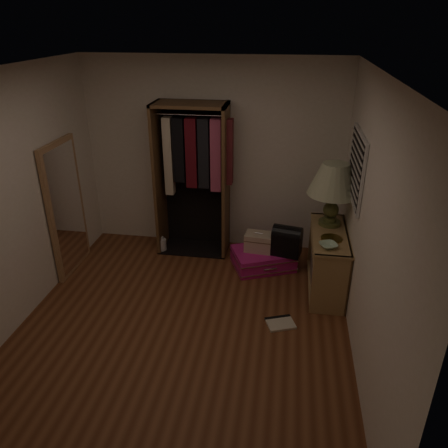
{
  "coord_description": "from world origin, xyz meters",
  "views": [
    {
      "loc": [
        1.0,
        -3.64,
        3.02
      ],
      "look_at": [
        0.3,
        0.95,
        0.8
      ],
      "focal_mm": 35.0,
      "sensor_mm": 36.0,
      "label": 1
    }
  ],
  "objects": [
    {
      "name": "open_wardrobe",
      "position": [
        -0.22,
        1.77,
        1.22
      ],
      "size": [
        1.02,
        0.5,
        2.05
      ],
      "color": "brown",
      "rests_on": "ground"
    },
    {
      "name": "white_jug",
      "position": [
        -0.69,
        1.6,
        0.1
      ],
      "size": [
        0.16,
        0.16,
        0.22
      ],
      "rotation": [
        0.0,
        0.0,
        0.3
      ],
      "color": "silver",
      "rests_on": "ground"
    },
    {
      "name": "floor_mirror",
      "position": [
        -1.7,
        1.0,
        0.85
      ],
      "size": [
        0.06,
        0.8,
        1.7
      ],
      "color": "#A4774F",
      "rests_on": "ground"
    },
    {
      "name": "ceramic_bowl",
      "position": [
        1.49,
        0.64,
        0.77
      ],
      "size": [
        0.25,
        0.25,
        0.05
      ],
      "primitive_type": "imported",
      "rotation": [
        0.0,
        0.0,
        0.39
      ],
      "color": "#B4D8B9",
      "rests_on": "console_bookshelf"
    },
    {
      "name": "room_walls",
      "position": [
        0.08,
        0.04,
        1.5
      ],
      "size": [
        3.52,
        4.02,
        2.6
      ],
      "color": "silver",
      "rests_on": "ground"
    },
    {
      "name": "black_bag",
      "position": [
        1.05,
        1.35,
        0.44
      ],
      "size": [
        0.41,
        0.31,
        0.4
      ],
      "rotation": [
        0.0,
        0.0,
        -0.21
      ],
      "color": "black",
      "rests_on": "pink_suitcase"
    },
    {
      "name": "console_bookshelf",
      "position": [
        1.53,
        1.04,
        0.39
      ],
      "size": [
        0.42,
        1.12,
        0.75
      ],
      "color": "#9B784B",
      "rests_on": "ground"
    },
    {
      "name": "brass_tray",
      "position": [
        1.54,
        0.84,
        0.76
      ],
      "size": [
        0.28,
        0.28,
        0.01
      ],
      "rotation": [
        0.0,
        0.0,
        -0.17
      ],
      "color": "#A1863E",
      "rests_on": "console_bookshelf"
    },
    {
      "name": "floor_book",
      "position": [
        1.03,
        0.22,
        0.01
      ],
      "size": [
        0.36,
        0.32,
        0.03
      ],
      "rotation": [
        0.0,
        0.0,
        0.36
      ],
      "color": "beige",
      "rests_on": "ground"
    },
    {
      "name": "pink_suitcase",
      "position": [
        0.76,
        1.39,
        0.12
      ],
      "size": [
        0.93,
        0.82,
        0.24
      ],
      "rotation": [
        0.0,
        0.0,
        0.4
      ],
      "color": "#C9187D",
      "rests_on": "ground"
    },
    {
      "name": "ground",
      "position": [
        0.0,
        0.0,
        0.0
      ],
      "size": [
        4.0,
        4.0,
        0.0
      ],
      "primitive_type": "plane",
      "color": "brown",
      "rests_on": "ground"
    },
    {
      "name": "table_lamp",
      "position": [
        1.54,
        1.24,
        1.31
      ],
      "size": [
        0.72,
        0.72,
        0.76
      ],
      "rotation": [
        0.0,
        0.0,
        0.2
      ],
      "color": "#495027",
      "rests_on": "console_bookshelf"
    },
    {
      "name": "train_case",
      "position": [
        0.69,
        1.4,
        0.36
      ],
      "size": [
        0.38,
        0.28,
        0.26
      ],
      "rotation": [
        0.0,
        0.0,
        -0.1
      ],
      "color": "#BDA990",
      "rests_on": "pink_suitcase"
    }
  ]
}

